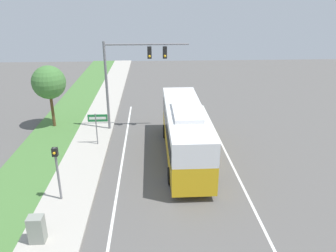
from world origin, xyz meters
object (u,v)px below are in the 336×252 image
at_px(bus, 185,130).
at_px(street_sign, 97,123).
at_px(signal_gantry, 130,68).
at_px(pedestrian_signal, 57,166).
at_px(utility_cabinet, 37,229).

height_order(bus, street_sign, bus).
distance_m(bus, street_sign, 6.47).
distance_m(signal_gantry, pedestrian_signal, 10.99).
bearing_deg(bus, signal_gantry, 125.72).
bearing_deg(street_sign, pedestrian_signal, -98.24).
bearing_deg(signal_gantry, pedestrian_signal, -108.31).
height_order(signal_gantry, utility_cabinet, signal_gantry).
xyz_separation_m(bus, pedestrian_signal, (-7.10, -4.81, 0.11)).
bearing_deg(bus, utility_cabinet, -132.16).
relative_size(bus, signal_gantry, 1.53).
relative_size(bus, utility_cabinet, 8.59).
height_order(street_sign, utility_cabinet, street_sign).
height_order(signal_gantry, pedestrian_signal, signal_gantry).
height_order(pedestrian_signal, street_sign, pedestrian_signal).
relative_size(bus, street_sign, 4.43).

